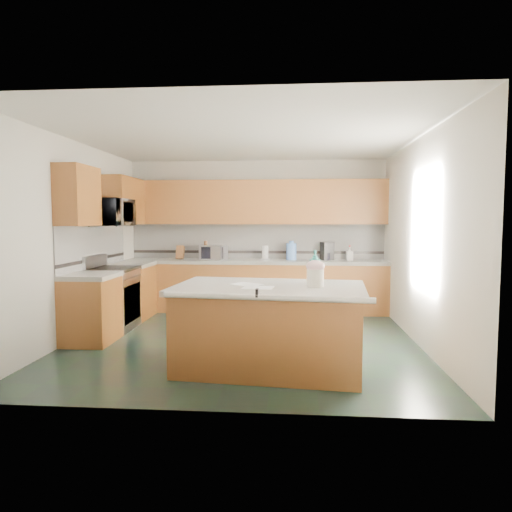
# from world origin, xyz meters

# --- Properties ---
(floor) EXTENTS (4.60, 4.60, 0.00)m
(floor) POSITION_xyz_m (0.00, 0.00, 0.00)
(floor) COLOR #1A2D24
(floor) RESTS_ON ground
(ceiling) EXTENTS (4.60, 4.60, 0.00)m
(ceiling) POSITION_xyz_m (0.00, 0.00, 2.70)
(ceiling) COLOR white
(ceiling) RESTS_ON ground
(wall_back) EXTENTS (4.60, 0.04, 2.70)m
(wall_back) POSITION_xyz_m (0.00, 2.32, 1.35)
(wall_back) COLOR white
(wall_back) RESTS_ON ground
(wall_front) EXTENTS (4.60, 0.04, 2.70)m
(wall_front) POSITION_xyz_m (0.00, -2.32, 1.35)
(wall_front) COLOR white
(wall_front) RESTS_ON ground
(wall_left) EXTENTS (0.04, 4.60, 2.70)m
(wall_left) POSITION_xyz_m (-2.32, 0.00, 1.35)
(wall_left) COLOR white
(wall_left) RESTS_ON ground
(wall_right) EXTENTS (0.04, 4.60, 2.70)m
(wall_right) POSITION_xyz_m (2.32, 0.00, 1.35)
(wall_right) COLOR white
(wall_right) RESTS_ON ground
(back_base_cab) EXTENTS (4.60, 0.60, 0.86)m
(back_base_cab) POSITION_xyz_m (0.00, 2.00, 0.43)
(back_base_cab) COLOR #5D3311
(back_base_cab) RESTS_ON ground
(back_countertop) EXTENTS (4.60, 0.64, 0.06)m
(back_countertop) POSITION_xyz_m (0.00, 2.00, 0.89)
(back_countertop) COLOR white
(back_countertop) RESTS_ON back_base_cab
(back_upper_cab) EXTENTS (4.60, 0.33, 0.78)m
(back_upper_cab) POSITION_xyz_m (0.00, 2.13, 1.94)
(back_upper_cab) COLOR #5D3311
(back_upper_cab) RESTS_ON wall_back
(back_backsplash) EXTENTS (4.60, 0.02, 0.63)m
(back_backsplash) POSITION_xyz_m (0.00, 2.29, 1.24)
(back_backsplash) COLOR silver
(back_backsplash) RESTS_ON back_countertop
(back_accent_band) EXTENTS (4.60, 0.01, 0.05)m
(back_accent_band) POSITION_xyz_m (0.00, 2.28, 1.04)
(back_accent_band) COLOR black
(back_accent_band) RESTS_ON back_countertop
(left_base_cab_rear) EXTENTS (0.60, 0.82, 0.86)m
(left_base_cab_rear) POSITION_xyz_m (-2.00, 1.29, 0.43)
(left_base_cab_rear) COLOR #5D3311
(left_base_cab_rear) RESTS_ON ground
(left_counter_rear) EXTENTS (0.64, 0.82, 0.06)m
(left_counter_rear) POSITION_xyz_m (-2.00, 1.29, 0.89)
(left_counter_rear) COLOR white
(left_counter_rear) RESTS_ON left_base_cab_rear
(left_base_cab_front) EXTENTS (0.60, 0.72, 0.86)m
(left_base_cab_front) POSITION_xyz_m (-2.00, -0.24, 0.43)
(left_base_cab_front) COLOR #5D3311
(left_base_cab_front) RESTS_ON ground
(left_counter_front) EXTENTS (0.64, 0.72, 0.06)m
(left_counter_front) POSITION_xyz_m (-2.00, -0.24, 0.89)
(left_counter_front) COLOR white
(left_counter_front) RESTS_ON left_base_cab_front
(left_backsplash) EXTENTS (0.02, 2.30, 0.63)m
(left_backsplash) POSITION_xyz_m (-2.29, 0.55, 1.24)
(left_backsplash) COLOR silver
(left_backsplash) RESTS_ON wall_left
(left_accent_band) EXTENTS (0.01, 2.30, 0.05)m
(left_accent_band) POSITION_xyz_m (-2.28, 0.55, 1.04)
(left_accent_band) COLOR black
(left_accent_band) RESTS_ON wall_left
(left_upper_cab_rear) EXTENTS (0.33, 1.09, 0.78)m
(left_upper_cab_rear) POSITION_xyz_m (-2.13, 1.42, 1.94)
(left_upper_cab_rear) COLOR #5D3311
(left_upper_cab_rear) RESTS_ON wall_left
(left_upper_cab_front) EXTENTS (0.33, 0.72, 0.78)m
(left_upper_cab_front) POSITION_xyz_m (-2.13, -0.24, 1.94)
(left_upper_cab_front) COLOR #5D3311
(left_upper_cab_front) RESTS_ON wall_left
(range_body) EXTENTS (0.60, 0.76, 0.88)m
(range_body) POSITION_xyz_m (-2.00, 0.50, 0.44)
(range_body) COLOR #B7B7BC
(range_body) RESTS_ON ground
(range_oven_door) EXTENTS (0.02, 0.68, 0.55)m
(range_oven_door) POSITION_xyz_m (-1.71, 0.50, 0.40)
(range_oven_door) COLOR black
(range_oven_door) RESTS_ON range_body
(range_cooktop) EXTENTS (0.62, 0.78, 0.04)m
(range_cooktop) POSITION_xyz_m (-2.00, 0.50, 0.90)
(range_cooktop) COLOR black
(range_cooktop) RESTS_ON range_body
(range_handle) EXTENTS (0.02, 0.66, 0.02)m
(range_handle) POSITION_xyz_m (-1.68, 0.50, 0.78)
(range_handle) COLOR #B7B7BC
(range_handle) RESTS_ON range_body
(range_backguard) EXTENTS (0.06, 0.76, 0.18)m
(range_backguard) POSITION_xyz_m (-2.26, 0.50, 1.02)
(range_backguard) COLOR #B7B7BC
(range_backguard) RESTS_ON range_body
(microwave) EXTENTS (0.50, 0.73, 0.41)m
(microwave) POSITION_xyz_m (-2.00, 0.50, 1.73)
(microwave) COLOR #B7B7BC
(microwave) RESTS_ON wall_left
(island_base) EXTENTS (2.03, 1.28, 0.86)m
(island_base) POSITION_xyz_m (0.41, -1.13, 0.43)
(island_base) COLOR #5D3311
(island_base) RESTS_ON ground
(island_top) EXTENTS (2.14, 1.39, 0.06)m
(island_top) POSITION_xyz_m (0.41, -1.13, 0.89)
(island_top) COLOR white
(island_top) RESTS_ON island_base
(island_bullnose) EXTENTS (2.03, 0.25, 0.06)m
(island_bullnose) POSITION_xyz_m (0.41, -1.73, 0.89)
(island_bullnose) COLOR white
(island_bullnose) RESTS_ON island_base
(treat_jar) EXTENTS (0.19, 0.19, 0.19)m
(treat_jar) POSITION_xyz_m (0.90, -1.18, 1.01)
(treat_jar) COLOR white
(treat_jar) RESTS_ON island_top
(treat_jar_lid) EXTENTS (0.20, 0.20, 0.12)m
(treat_jar_lid) POSITION_xyz_m (0.90, -1.18, 1.14)
(treat_jar_lid) COLOR #D2A0A5
(treat_jar_lid) RESTS_ON treat_jar
(treat_jar_knob) EXTENTS (0.06, 0.02, 0.02)m
(treat_jar_knob) POSITION_xyz_m (0.90, -1.18, 1.18)
(treat_jar_knob) COLOR tan
(treat_jar_knob) RESTS_ON treat_jar_lid
(treat_jar_knob_end_l) EXTENTS (0.03, 0.03, 0.03)m
(treat_jar_knob_end_l) POSITION_xyz_m (0.87, -1.18, 1.18)
(treat_jar_knob_end_l) COLOR tan
(treat_jar_knob_end_l) RESTS_ON treat_jar_lid
(treat_jar_knob_end_r) EXTENTS (0.03, 0.03, 0.03)m
(treat_jar_knob_end_r) POSITION_xyz_m (0.94, -1.18, 1.18)
(treat_jar_knob_end_r) COLOR tan
(treat_jar_knob_end_r) RESTS_ON treat_jar_lid
(soap_bottle_island) EXTENTS (0.16, 0.16, 0.37)m
(soap_bottle_island) POSITION_xyz_m (0.91, -0.94, 1.11)
(soap_bottle_island) COLOR teal
(soap_bottle_island) RESTS_ON island_top
(paper_sheet_a) EXTENTS (0.34, 0.27, 0.00)m
(paper_sheet_a) POSITION_xyz_m (0.31, -1.31, 0.92)
(paper_sheet_a) COLOR white
(paper_sheet_a) RESTS_ON island_top
(paper_sheet_b) EXTENTS (0.39, 0.37, 0.00)m
(paper_sheet_b) POSITION_xyz_m (0.16, -1.08, 0.92)
(paper_sheet_b) COLOR white
(paper_sheet_b) RESTS_ON island_top
(clamp_body) EXTENTS (0.03, 0.09, 0.08)m
(clamp_body) POSITION_xyz_m (0.32, -1.71, 0.93)
(clamp_body) COLOR black
(clamp_body) RESTS_ON island_top
(clamp_handle) EXTENTS (0.01, 0.06, 0.01)m
(clamp_handle) POSITION_xyz_m (0.32, -1.76, 0.91)
(clamp_handle) COLOR black
(clamp_handle) RESTS_ON island_top
(knife_block) EXTENTS (0.13, 0.18, 0.26)m
(knife_block) POSITION_xyz_m (-1.36, 2.05, 1.04)
(knife_block) COLOR #472814
(knife_block) RESTS_ON back_countertop
(utensil_crock) EXTENTS (0.11, 0.11, 0.13)m
(utensil_crock) POSITION_xyz_m (-0.90, 2.08, 0.99)
(utensil_crock) COLOR black
(utensil_crock) RESTS_ON back_countertop
(utensil_bundle) EXTENTS (0.06, 0.06, 0.20)m
(utensil_bundle) POSITION_xyz_m (-0.90, 2.08, 1.15)
(utensil_bundle) COLOR #472814
(utensil_bundle) RESTS_ON utensil_crock
(toaster_oven) EXTENTS (0.51, 0.42, 0.25)m
(toaster_oven) POSITION_xyz_m (-0.75, 2.05, 1.05)
(toaster_oven) COLOR #B7B7BC
(toaster_oven) RESTS_ON back_countertop
(toaster_oven_door) EXTENTS (0.39, 0.01, 0.21)m
(toaster_oven_door) POSITION_xyz_m (-0.75, 1.91, 1.05)
(toaster_oven_door) COLOR black
(toaster_oven_door) RESTS_ON toaster_oven
(paper_towel) EXTENTS (0.11, 0.11, 0.24)m
(paper_towel) POSITION_xyz_m (0.18, 2.10, 1.04)
(paper_towel) COLOR white
(paper_towel) RESTS_ON back_countertop
(paper_towel_base) EXTENTS (0.16, 0.16, 0.01)m
(paper_towel_base) POSITION_xyz_m (0.18, 2.10, 0.93)
(paper_towel_base) COLOR #B7B7BC
(paper_towel_base) RESTS_ON back_countertop
(water_jug) EXTENTS (0.18, 0.18, 0.30)m
(water_jug) POSITION_xyz_m (0.64, 2.06, 1.07)
(water_jug) COLOR #4671BE
(water_jug) RESTS_ON back_countertop
(water_jug_neck) EXTENTS (0.08, 0.08, 0.04)m
(water_jug_neck) POSITION_xyz_m (0.64, 2.06, 1.24)
(water_jug_neck) COLOR #4671BE
(water_jug_neck) RESTS_ON water_jug
(coffee_maker) EXTENTS (0.24, 0.26, 0.32)m
(coffee_maker) POSITION_xyz_m (1.27, 2.08, 1.08)
(coffee_maker) COLOR black
(coffee_maker) RESTS_ON back_countertop
(coffee_carafe) EXTENTS (0.13, 0.13, 0.13)m
(coffee_carafe) POSITION_xyz_m (1.27, 2.03, 0.99)
(coffee_carafe) COLOR black
(coffee_carafe) RESTS_ON back_countertop
(soap_bottle_back) EXTENTS (0.12, 0.12, 0.23)m
(soap_bottle_back) POSITION_xyz_m (1.66, 2.05, 1.04)
(soap_bottle_back) COLOR white
(soap_bottle_back) RESTS_ON back_countertop
(soap_back_cap) EXTENTS (0.02, 0.02, 0.03)m
(soap_back_cap) POSITION_xyz_m (1.66, 2.05, 1.17)
(soap_back_cap) COLOR red
(soap_back_cap) RESTS_ON soap_bottle_back
(window_light_proxy) EXTENTS (0.02, 1.40, 1.10)m
(window_light_proxy) POSITION_xyz_m (2.29, -0.20, 1.50)
(window_light_proxy) COLOR white
(window_light_proxy) RESTS_ON wall_right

